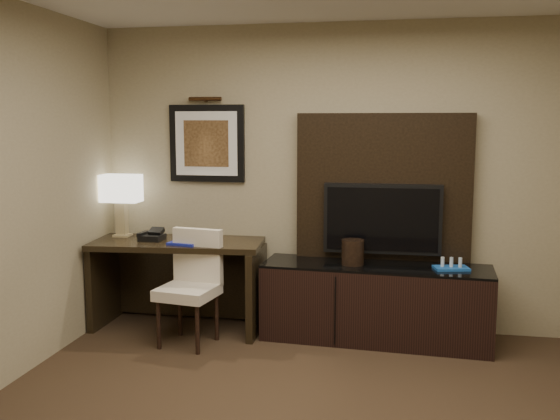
% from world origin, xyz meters
% --- Properties ---
extents(wall_back, '(4.50, 0.01, 2.70)m').
position_xyz_m(wall_back, '(0.00, 2.50, 1.35)').
color(wall_back, '#998B67').
rests_on(wall_back, floor).
extents(desk, '(1.54, 0.76, 0.80)m').
position_xyz_m(desk, '(-1.48, 2.15, 0.40)').
color(desk, black).
rests_on(desk, floor).
extents(credenza, '(1.93, 0.64, 0.65)m').
position_xyz_m(credenza, '(0.26, 2.15, 0.33)').
color(credenza, black).
rests_on(credenza, floor).
extents(tv_wall_panel, '(1.50, 0.12, 1.30)m').
position_xyz_m(tv_wall_panel, '(0.30, 2.44, 1.27)').
color(tv_wall_panel, black).
rests_on(tv_wall_panel, wall_back).
extents(tv, '(1.00, 0.08, 0.60)m').
position_xyz_m(tv, '(0.30, 2.34, 1.02)').
color(tv, black).
rests_on(tv, tv_wall_panel).
extents(artwork, '(0.70, 0.04, 0.70)m').
position_xyz_m(artwork, '(-1.30, 2.48, 1.65)').
color(artwork, black).
rests_on(artwork, wall_back).
extents(picture_light, '(0.04, 0.04, 0.30)m').
position_xyz_m(picture_light, '(-1.30, 2.44, 2.05)').
color(picture_light, '#412814').
rests_on(picture_light, wall_back).
extents(desk_chair, '(0.52, 0.57, 0.92)m').
position_xyz_m(desk_chair, '(-1.26, 1.76, 0.46)').
color(desk_chair, beige).
rests_on(desk_chair, floor).
extents(table_lamp, '(0.37, 0.23, 0.57)m').
position_xyz_m(table_lamp, '(-2.06, 2.27, 1.09)').
color(table_lamp, tan).
rests_on(table_lamp, desk).
extents(desk_phone, '(0.21, 0.19, 0.10)m').
position_xyz_m(desk_phone, '(-1.71, 2.13, 0.85)').
color(desk_phone, black).
rests_on(desk_phone, desk).
extents(blue_folder, '(0.31, 0.37, 0.02)m').
position_xyz_m(blue_folder, '(-1.36, 2.08, 0.81)').
color(blue_folder, '#18229F').
rests_on(blue_folder, desk).
extents(book, '(0.17, 0.03, 0.23)m').
position_xyz_m(book, '(-1.39, 2.10, 0.91)').
color(book, '#C3AE99').
rests_on(book, desk).
extents(ice_bucket, '(0.20, 0.20, 0.21)m').
position_xyz_m(ice_bucket, '(0.07, 2.14, 0.76)').
color(ice_bucket, black).
rests_on(ice_bucket, credenza).
extents(minibar_tray, '(0.30, 0.22, 0.10)m').
position_xyz_m(minibar_tray, '(0.87, 2.11, 0.70)').
color(minibar_tray, '#1B59B3').
rests_on(minibar_tray, credenza).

